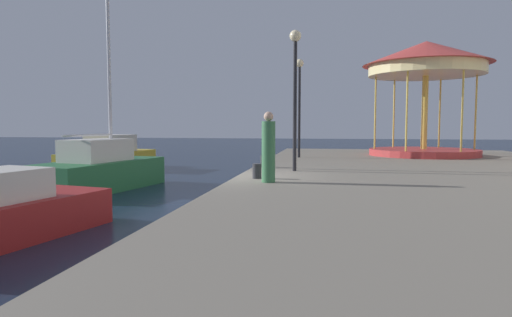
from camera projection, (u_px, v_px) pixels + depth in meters
ground_plane at (238, 203)px, 12.75m from camera, size 120.00×120.00×0.00m
quay_dock at (464, 194)px, 11.71m from camera, size 12.24×29.14×0.80m
motorboat_yellow at (109, 157)px, 21.93m from camera, size 2.87×5.61×1.75m
sailboat_green at (99, 170)px, 15.19m from camera, size 2.94×5.35×7.52m
carousel at (426, 70)px, 20.59m from camera, size 5.80×5.80×5.32m
lamp_post_near_edge at (295, 75)px, 13.65m from camera, size 0.36×0.36×4.35m
lamp_post_mid_promenade at (299, 90)px, 19.42m from camera, size 0.36×0.36×4.32m
bollard_center at (264, 161)px, 15.10m from camera, size 0.24×0.24×0.40m
bollard_north at (257, 171)px, 11.91m from camera, size 0.24×0.24×0.40m
person_far_corner at (268, 149)px, 11.08m from camera, size 0.34×0.34×1.77m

